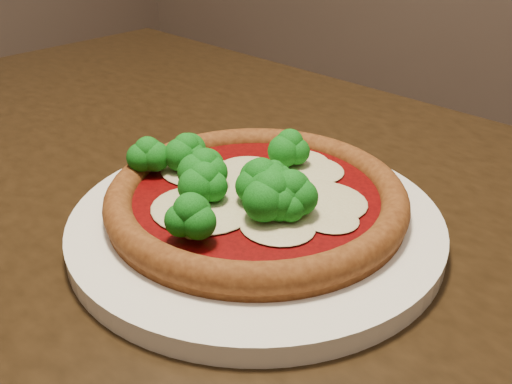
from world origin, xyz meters
The scene contains 3 objects.
dining_table centered at (-0.15, -0.09, 0.66)m, with size 1.50×1.14×0.75m.
plate centered at (-0.10, -0.06, 0.76)m, with size 0.32×0.32×0.02m, color white.
pizza centered at (-0.11, -0.06, 0.79)m, with size 0.26×0.26×0.06m.
Camera 1 is at (0.12, -0.42, 1.03)m, focal length 40.00 mm.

